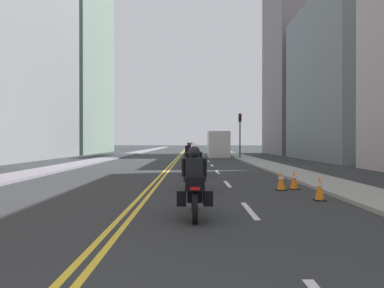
# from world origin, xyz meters

# --- Properties ---
(ground_plane) EXTENTS (264.00, 264.00, 0.00)m
(ground_plane) POSITION_xyz_m (0.00, 48.00, 0.00)
(ground_plane) COLOR #2C3031
(sidewalk_left) EXTENTS (2.07, 144.00, 0.12)m
(sidewalk_left) POSITION_xyz_m (-6.81, 48.00, 0.06)
(sidewalk_left) COLOR gray
(sidewalk_left) RESTS_ON ground
(sidewalk_right) EXTENTS (2.07, 144.00, 0.12)m
(sidewalk_right) POSITION_xyz_m (6.81, 48.00, 0.06)
(sidewalk_right) COLOR #959E94
(sidewalk_right) RESTS_ON ground
(centreline_yellow_inner) EXTENTS (0.12, 132.00, 0.01)m
(centreline_yellow_inner) POSITION_xyz_m (-0.12, 48.00, 0.00)
(centreline_yellow_inner) COLOR yellow
(centreline_yellow_inner) RESTS_ON ground
(centreline_yellow_outer) EXTENTS (0.12, 132.00, 0.01)m
(centreline_yellow_outer) POSITION_xyz_m (0.12, 48.00, 0.00)
(centreline_yellow_outer) COLOR yellow
(centreline_yellow_outer) RESTS_ON ground
(lane_dashes_white) EXTENTS (0.14, 56.40, 0.01)m
(lane_dashes_white) POSITION_xyz_m (2.89, 29.00, 0.00)
(lane_dashes_white) COLOR silver
(lane_dashes_white) RESTS_ON ground
(building_right_1) EXTENTS (7.76, 16.34, 14.58)m
(building_right_1) POSITION_xyz_m (15.93, 34.08, 7.29)
(building_right_1) COLOR slate
(building_right_1) RESTS_ON ground
(building_left_2) EXTENTS (9.15, 19.39, 28.47)m
(building_left_2) POSITION_xyz_m (-16.62, 56.49, 14.24)
(building_left_2) COLOR gray
(building_left_2) RESTS_ON ground
(building_right_2) EXTENTS (9.71, 13.01, 23.98)m
(building_right_2) POSITION_xyz_m (16.90, 50.78, 11.99)
(building_right_2) COLOR slate
(building_right_2) RESTS_ON ground
(motorcycle_0) EXTENTS (0.76, 2.23, 1.59)m
(motorcycle_0) POSITION_xyz_m (1.53, 7.11, 0.66)
(motorcycle_0) COLOR black
(motorcycle_0) RESTS_ON ground
(motorcycle_1) EXTENTS (0.77, 2.18, 1.60)m
(motorcycle_1) POSITION_xyz_m (1.55, 11.97, 0.65)
(motorcycle_1) COLOR black
(motorcycle_1) RESTS_ON ground
(motorcycle_2) EXTENTS (0.76, 2.14, 1.63)m
(motorcycle_2) POSITION_xyz_m (1.54, 17.83, 0.67)
(motorcycle_2) COLOR black
(motorcycle_2) RESTS_ON ground
(motorcycle_3) EXTENTS (0.78, 2.20, 1.59)m
(motorcycle_3) POSITION_xyz_m (1.30, 23.43, 0.64)
(motorcycle_3) COLOR black
(motorcycle_3) RESTS_ON ground
(motorcycle_4) EXTENTS (0.78, 2.27, 1.62)m
(motorcycle_4) POSITION_xyz_m (1.34, 28.50, 0.65)
(motorcycle_4) COLOR black
(motorcycle_4) RESTS_ON ground
(motorcycle_5) EXTENTS (0.78, 2.28, 1.62)m
(motorcycle_5) POSITION_xyz_m (1.14, 34.12, 0.66)
(motorcycle_5) COLOR black
(motorcycle_5) RESTS_ON ground
(motorcycle_6) EXTENTS (0.77, 2.27, 1.67)m
(motorcycle_6) POSITION_xyz_m (1.39, 39.73, 0.68)
(motorcycle_6) COLOR black
(motorcycle_6) RESTS_ON ground
(traffic_cone_0) EXTENTS (0.32, 0.32, 0.73)m
(traffic_cone_0) POSITION_xyz_m (5.13, 9.58, 0.36)
(traffic_cone_0) COLOR black
(traffic_cone_0) RESTS_ON ground
(traffic_cone_1) EXTENTS (0.36, 0.36, 0.69)m
(traffic_cone_1) POSITION_xyz_m (5.10, 12.27, 0.34)
(traffic_cone_1) COLOR black
(traffic_cone_1) RESTS_ON ground
(traffic_cone_2) EXTENTS (0.38, 0.38, 0.67)m
(traffic_cone_2) POSITION_xyz_m (4.59, 12.02, 0.33)
(traffic_cone_2) COLOR black
(traffic_cone_2) RESTS_ON ground
(traffic_light_far) EXTENTS (0.28, 0.38, 4.44)m
(traffic_light_far) POSITION_xyz_m (6.17, 36.54, 3.10)
(traffic_light_far) COLOR black
(traffic_light_far) RESTS_ON ground
(parked_truck) EXTENTS (2.20, 6.50, 2.80)m
(parked_truck) POSITION_xyz_m (4.37, 41.94, 1.27)
(parked_truck) COLOR silver
(parked_truck) RESTS_ON ground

